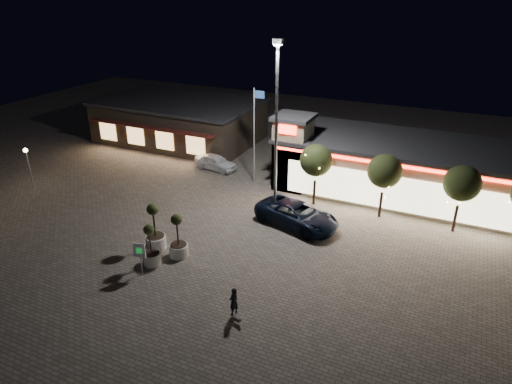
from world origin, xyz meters
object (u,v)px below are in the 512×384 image
at_px(planter_mid, 151,252).
at_px(white_sedan, 216,162).
at_px(planter_left, 155,235).
at_px(pedestrian, 234,301).
at_px(valet_sign, 140,253).
at_px(pickup_truck, 297,215).

bearing_deg(planter_mid, white_sedan, 105.28).
relative_size(planter_left, planter_mid, 1.19).
bearing_deg(pedestrian, valet_sign, -79.77).
distance_m(pickup_truck, planter_mid, 10.31).
bearing_deg(pickup_truck, planter_left, 148.57).
xyz_separation_m(planter_left, valet_sign, (1.00, -2.76, 0.49)).
relative_size(pickup_truck, white_sedan, 1.48).
height_order(pickup_truck, planter_left, planter_left).
height_order(pickup_truck, valet_sign, valet_sign).
bearing_deg(pickup_truck, valet_sign, 162.55).
xyz_separation_m(pedestrian, planter_left, (-7.46, 3.57, 0.20)).
distance_m(pickup_truck, pedestrian, 10.20).
xyz_separation_m(white_sedan, planter_mid, (4.09, -14.98, 0.13)).
relative_size(pickup_truck, pedestrian, 3.85).
bearing_deg(pedestrian, planter_mid, -89.33).
relative_size(white_sedan, planter_left, 1.29).
xyz_separation_m(pickup_truck, pedestrian, (0.37, -10.19, -0.05)).
distance_m(planter_left, planter_mid, 1.81).
bearing_deg(pedestrian, planter_left, -98.18).
bearing_deg(valet_sign, planter_left, 110.01).
relative_size(white_sedan, valet_sign, 1.94).
height_order(white_sedan, valet_sign, valet_sign).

